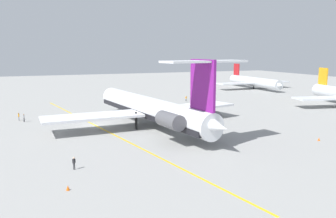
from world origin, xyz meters
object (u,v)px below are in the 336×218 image
Objects in this scene: ground_crew_portside at (74,162)px; safety_cone_nose at (68,188)px; ground_crew_near_nose at (186,98)px; airliner_far_left at (255,82)px; safety_cone_wingtip at (319,139)px; ground_crew_starboard at (19,116)px; ground_crew_near_tail at (24,117)px; main_jetliner at (152,109)px.

safety_cone_nose is (6.33, -1.37, -0.77)m from ground_crew_portside.
airliner_far_left is at bearing 129.09° from ground_crew_near_nose.
airliner_far_left reaches higher than ground_crew_near_nose.
ground_crew_portside is 2.99× the size of safety_cone_nose.
safety_cone_nose and safety_cone_wingtip have the same top height.
airliner_far_left reaches higher than safety_cone_nose.
safety_cone_wingtip is (69.40, -37.65, -2.51)m from airliner_far_left.
ground_crew_starboard is 59.32m from safety_cone_wingtip.
airliner_far_left is 103.16m from ground_crew_portside.
ground_crew_near_tail is 2.22m from ground_crew_starboard.
ground_crew_near_tail reaches higher than ground_crew_near_nose.
ground_crew_near_nose is (-29.31, 20.75, -2.62)m from main_jetliner.
ground_crew_starboard is (12.53, -45.13, 0.01)m from ground_crew_near_nose.
ground_crew_near_nose is at bearing -20.00° from ground_crew_near_tail.
ground_crew_starboard is at bearing -62.74° from ground_crew_near_nose.
ground_crew_near_nose is 67.32m from safety_cone_nose.
ground_crew_portside is at bearing -47.84° from airliner_far_left.
safety_cone_nose is (25.50, -18.34, -3.39)m from main_jetliner.
airliner_far_left is 18.84× the size of ground_crew_near_tail.
ground_crew_near_tail is (34.75, -83.27, -1.73)m from airliner_far_left.
ground_crew_near_tail is 40.63m from safety_cone_nose.
main_jetliner is 27.53× the size of ground_crew_near_tail.
safety_cone_nose is 1.00× the size of safety_cone_wingtip.
airliner_far_left is 79.00m from safety_cone_wingtip.
ground_crew_starboard is at bearing -68.37° from airliner_far_left.
safety_cone_wingtip is (-5.67, 40.62, 0.00)m from safety_cone_nose.
main_jetliner reaches higher than ground_crew_near_tail.
ground_crew_portside is (68.74, -76.90, -1.74)m from airliner_far_left.
airliner_far_left reaches higher than ground_crew_portside.
main_jetliner reaches higher than airliner_far_left.
safety_cone_wingtip is at bearing -106.40° from ground_crew_portside.
safety_cone_wingtip is (19.83, 22.29, -3.39)m from main_jetliner.
ground_crew_near_nose is at bearing 144.50° from safety_cone_nose.
ground_crew_starboard is at bearing 46.84° from main_jetliner.
airliner_far_left reaches higher than ground_crew_near_tail.
safety_cone_nose is 41.02m from safety_cone_wingtip.
ground_crew_portside is at bearing 129.86° from main_jetliner.
ground_crew_near_nose is 3.00× the size of safety_cone_nose.
main_jetliner is 83.72× the size of safety_cone_nose.
main_jetliner is 1.46× the size of airliner_far_left.
airliner_far_left is 90.49m from ground_crew_starboard.
main_jetliner is 29.71m from ground_crew_starboard.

